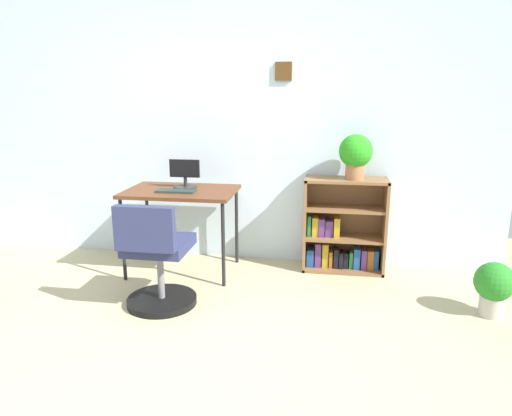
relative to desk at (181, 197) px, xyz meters
The scene contains 9 objects.
ground_plane 1.82m from the desk, 82.36° to the right, with size 6.24×6.24×0.00m, color tan.
wall_back 0.80m from the desk, 64.98° to the left, with size 5.20×0.12×2.56m.
desk is the anchor object (origin of this frame).
monitor 0.20m from the desk, 81.39° to the left, with size 0.27×0.20×0.25m.
keyboard 0.12m from the desk, 96.11° to the right, with size 0.33×0.13×0.02m, color #26352D.
office_chair 0.80m from the desk, 86.84° to the right, with size 0.52×0.55×0.82m.
bookshelf_low 1.45m from the desk, 11.42° to the left, with size 0.71×0.30×0.83m.
potted_plant_on_shelf 1.53m from the desk, ahead, with size 0.28×0.28×0.38m.
potted_plant_floor 2.52m from the desk, 11.40° to the right, with size 0.28×0.28×0.40m.
Camera 1 is at (1.02, -2.08, 1.56)m, focal length 32.62 mm.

